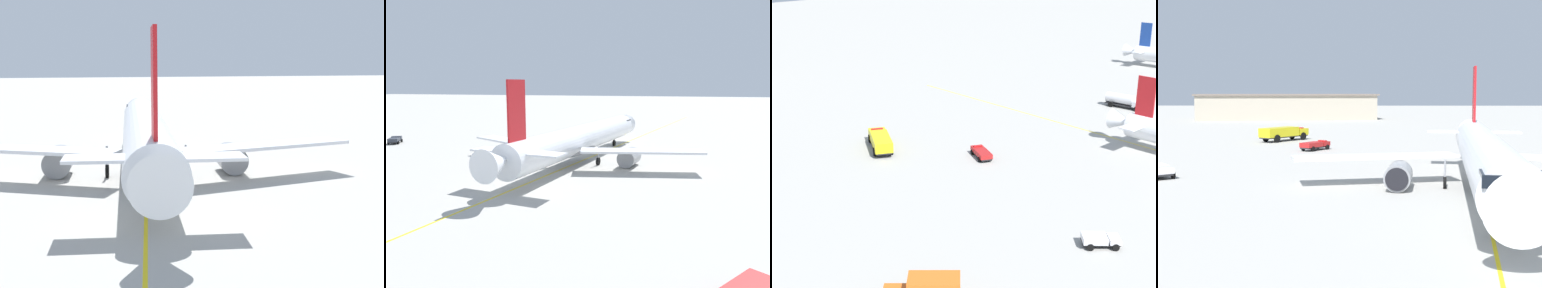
# 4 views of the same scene
# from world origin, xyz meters

# --- Properties ---
(ground_plane) EXTENTS (600.00, 600.00, 0.00)m
(ground_plane) POSITION_xyz_m (0.00, 0.00, 0.00)
(ground_plane) COLOR #ADAAA3
(airliner_main) EXTENTS (45.48, 35.63, 11.88)m
(airliner_main) POSITION_xyz_m (3.73, 0.12, 3.19)
(airliner_main) COLOR white
(airliner_main) RESTS_ON ground_plane
(ops_pickup_truck) EXTENTS (5.37, 4.52, 1.41)m
(ops_pickup_truck) POSITION_xyz_m (38.25, 17.86, 0.81)
(ops_pickup_truck) COLOR #232326
(ops_pickup_truck) RESTS_ON ground_plane
(pushback_tug_truck) EXTENTS (4.53, 4.14, 1.30)m
(pushback_tug_truck) POSITION_xyz_m (11.59, 32.10, 0.80)
(pushback_tug_truck) COLOR #232326
(pushback_tug_truck) RESTS_ON ground_plane
(fire_tender_truck) EXTENTS (9.83, 8.30, 2.50)m
(fire_tender_truck) POSITION_xyz_m (53.67, 24.84, 1.54)
(fire_tender_truck) COLOR #232326
(fire_tender_truck) RESTS_ON ground_plane
(terminal_shed) EXTENTS (25.68, 58.98, 8.16)m
(terminal_shed) POSITION_xyz_m (129.86, 34.05, 4.10)
(terminal_shed) COLOR #B2A893
(terminal_shed) RESTS_ON ground_plane
(taxiway_centreline) EXTENTS (158.57, 30.35, 0.01)m
(taxiway_centreline) POSITION_xyz_m (-1.38, 1.11, 0.00)
(taxiway_centreline) COLOR yellow
(taxiway_centreline) RESTS_ON ground_plane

